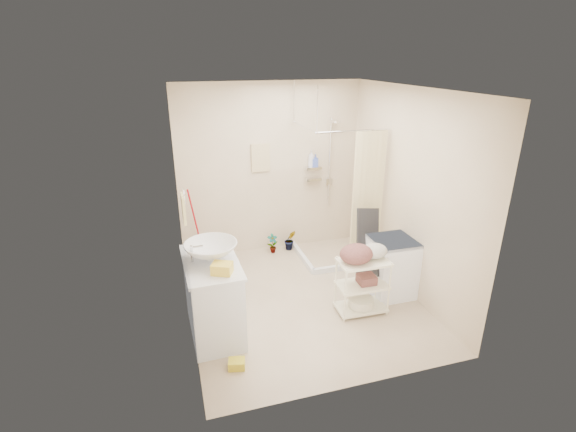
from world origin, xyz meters
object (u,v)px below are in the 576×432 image
toilet (214,266)px  laundry_rack (362,281)px  washing_machine (391,267)px  vanity (213,297)px

toilet → laundry_rack: laundry_rack is taller
laundry_rack → toilet: bearing=150.0°
toilet → laundry_rack: bearing=-125.1°
toilet → washing_machine: bearing=-112.1°
washing_machine → laundry_rack: laundry_rack is taller
vanity → toilet: 0.92m
toilet → washing_machine: 2.30m
toilet → washing_machine: size_ratio=0.90×
vanity → laundry_rack: (1.76, -0.10, -0.03)m
vanity → toilet: (0.12, 0.91, -0.10)m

